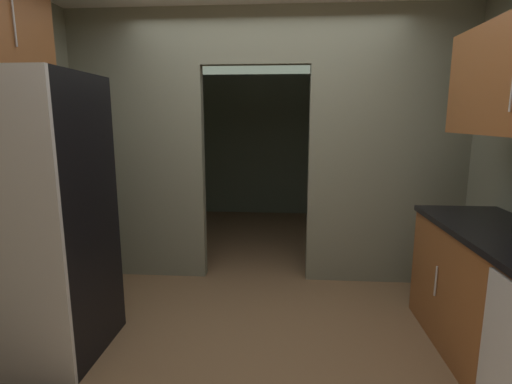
{
  "coord_description": "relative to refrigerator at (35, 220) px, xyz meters",
  "views": [
    {
      "loc": [
        0.18,
        -2.38,
        1.59
      ],
      "look_at": [
        -0.04,
        0.51,
        1.04
      ],
      "focal_mm": 27.12,
      "sensor_mm": 36.0,
      "label": 1
    }
  ],
  "objects": [
    {
      "name": "ground",
      "position": [
        1.46,
        0.02,
        -0.94
      ],
      "size": [
        20.0,
        20.0,
        0.0
      ],
      "primitive_type": "plane",
      "color": "brown"
    },
    {
      "name": "kitchen_partition",
      "position": [
        1.49,
        1.4,
        0.43
      ],
      "size": [
        3.77,
        0.12,
        2.6
      ],
      "color": "gray",
      "rests_on": "ground"
    },
    {
      "name": "adjoining_room_shell",
      "position": [
        1.46,
        3.36,
        0.36
      ],
      "size": [
        3.77,
        2.85,
        2.6
      ],
      "color": "slate",
      "rests_on": "ground"
    },
    {
      "name": "refrigerator",
      "position": [
        0.0,
        0.0,
        0.0
      ],
      "size": [
        0.81,
        0.77,
        1.88
      ],
      "color": "black",
      "rests_on": "ground"
    }
  ]
}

